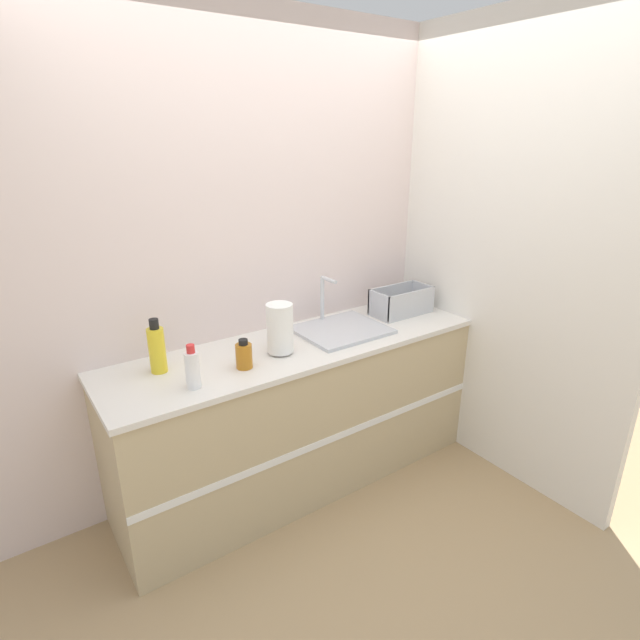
% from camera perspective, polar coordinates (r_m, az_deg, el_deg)
% --- Properties ---
extents(ground_plane, '(12.00, 12.00, 0.00)m').
position_cam_1_polar(ground_plane, '(3.02, 1.13, -20.26)').
color(ground_plane, tan).
extents(wall_back, '(4.54, 0.06, 2.60)m').
position_cam_1_polar(wall_back, '(2.90, -6.02, 6.93)').
color(wall_back, silver).
rests_on(wall_back, ground_plane).
extents(wall_right, '(0.06, 2.59, 2.60)m').
position_cam_1_polar(wall_right, '(3.33, 13.81, 8.21)').
color(wall_right, silver).
rests_on(wall_right, ground_plane).
extents(counter_cabinet, '(2.16, 0.62, 0.89)m').
position_cam_1_polar(counter_cabinet, '(2.96, -2.25, -10.59)').
color(counter_cabinet, tan).
rests_on(counter_cabinet, ground_plane).
extents(sink, '(0.50, 0.43, 0.29)m').
position_cam_1_polar(sink, '(2.92, 2.35, -0.91)').
color(sink, silver).
rests_on(sink, counter_cabinet).
extents(paper_towel_roll, '(0.14, 0.14, 0.27)m').
position_cam_1_polar(paper_towel_roll, '(2.59, -4.60, -0.98)').
color(paper_towel_roll, '#4C4C51').
rests_on(paper_towel_roll, counter_cabinet).
extents(dish_rack, '(0.39, 0.20, 0.17)m').
position_cam_1_polar(dish_rack, '(3.24, 9.26, 1.86)').
color(dish_rack, '#B7BABF').
rests_on(dish_rack, counter_cabinet).
extents(bottle_white_spray, '(0.07, 0.07, 0.21)m').
position_cam_1_polar(bottle_white_spray, '(2.32, -14.37, -5.44)').
color(bottle_white_spray, white).
rests_on(bottle_white_spray, counter_cabinet).
extents(bottle_yellow, '(0.08, 0.08, 0.27)m').
position_cam_1_polar(bottle_yellow, '(2.51, -18.13, -3.14)').
color(bottle_yellow, yellow).
rests_on(bottle_yellow, counter_cabinet).
extents(bottle_amber, '(0.08, 0.08, 0.15)m').
position_cam_1_polar(bottle_amber, '(2.48, -8.69, -4.00)').
color(bottle_amber, '#B26B19').
rests_on(bottle_amber, counter_cabinet).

